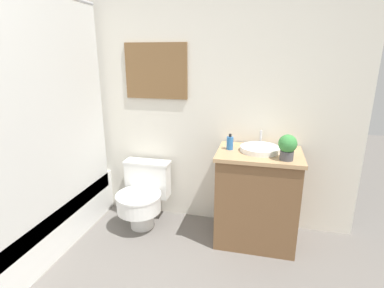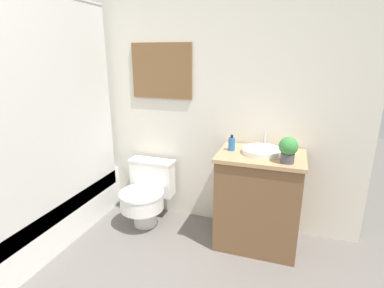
{
  "view_description": "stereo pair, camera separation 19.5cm",
  "coord_description": "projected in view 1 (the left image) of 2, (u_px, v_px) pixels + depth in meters",
  "views": [
    {
      "loc": [
        0.9,
        -0.47,
        1.55
      ],
      "look_at": [
        0.38,
        1.69,
        0.89
      ],
      "focal_mm": 28.0,
      "sensor_mm": 36.0,
      "label": 1
    },
    {
      "loc": [
        1.09,
        -0.41,
        1.55
      ],
      "look_at": [
        0.38,
        1.69,
        0.89
      ],
      "focal_mm": 28.0,
      "sensor_mm": 36.0,
      "label": 2
    }
  ],
  "objects": [
    {
      "name": "potted_plant",
      "position": [
        287.0,
        146.0,
        2.19
      ],
      "size": [
        0.14,
        0.14,
        0.19
      ],
      "color": "#4C4C51",
      "rests_on": "vanity"
    },
    {
      "name": "sink",
      "position": [
        260.0,
        149.0,
        2.41
      ],
      "size": [
        0.32,
        0.35,
        0.13
      ],
      "color": "white",
      "rests_on": "vanity"
    },
    {
      "name": "soap_bottle",
      "position": [
        230.0,
        143.0,
        2.45
      ],
      "size": [
        0.05,
        0.05,
        0.13
      ],
      "color": "#2D6BB2",
      "rests_on": "vanity"
    },
    {
      "name": "wall_back",
      "position": [
        164.0,
        88.0,
        2.74
      ],
      "size": [
        3.48,
        0.07,
        2.5
      ],
      "color": "silver",
      "rests_on": "ground_plane"
    },
    {
      "name": "toilet",
      "position": [
        143.0,
        195.0,
        2.78
      ],
      "size": [
        0.44,
        0.52,
        0.59
      ],
      "color": "white",
      "rests_on": "ground_plane"
    },
    {
      "name": "shower_area",
      "position": [
        34.0,
        216.0,
        2.48
      ],
      "size": [
        0.65,
        1.54,
        1.98
      ],
      "color": "white",
      "rests_on": "ground_plane"
    },
    {
      "name": "vanity",
      "position": [
        257.0,
        197.0,
        2.51
      ],
      "size": [
        0.68,
        0.5,
        0.8
      ],
      "color": "brown",
      "rests_on": "ground_plane"
    }
  ]
}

